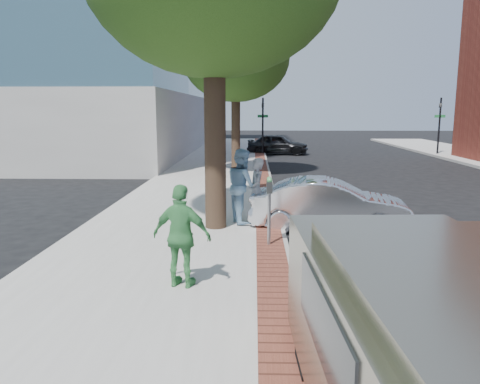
{
  "coord_description": "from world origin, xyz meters",
  "views": [
    {
      "loc": [
        0.34,
        -9.37,
        3.03
      ],
      "look_at": [
        0.03,
        0.97,
        1.2
      ],
      "focal_mm": 35.0,
      "sensor_mm": 36.0,
      "label": 1
    }
  ],
  "objects_px": {
    "bg_car": "(278,144)",
    "van": "(445,363)",
    "person_officer": "(242,186)",
    "parking_meter": "(269,197)",
    "person_green": "(182,236)",
    "person_gray": "(256,191)",
    "sedan_silver": "(329,205)"
  },
  "relations": [
    {
      "from": "person_officer",
      "to": "sedan_silver",
      "type": "height_order",
      "value": "person_officer"
    },
    {
      "from": "person_gray",
      "to": "sedan_silver",
      "type": "relative_size",
      "value": 0.42
    },
    {
      "from": "person_officer",
      "to": "person_green",
      "type": "xyz_separation_m",
      "value": [
        -0.87,
        -4.48,
        -0.1
      ]
    },
    {
      "from": "person_green",
      "to": "van",
      "type": "xyz_separation_m",
      "value": [
        2.7,
        -3.83,
        0.03
      ]
    },
    {
      "from": "person_officer",
      "to": "van",
      "type": "distance_m",
      "value": 8.51
    },
    {
      "from": "bg_car",
      "to": "person_green",
      "type": "bearing_deg",
      "value": -178.76
    },
    {
      "from": "parking_meter",
      "to": "bg_car",
      "type": "distance_m",
      "value": 22.3
    },
    {
      "from": "person_gray",
      "to": "van",
      "type": "distance_m",
      "value": 8.39
    },
    {
      "from": "person_gray",
      "to": "person_green",
      "type": "height_order",
      "value": "person_green"
    },
    {
      "from": "parking_meter",
      "to": "sedan_silver",
      "type": "bearing_deg",
      "value": 49.74
    },
    {
      "from": "person_green",
      "to": "bg_car",
      "type": "height_order",
      "value": "person_green"
    },
    {
      "from": "person_officer",
      "to": "van",
      "type": "bearing_deg",
      "value": 173.73
    },
    {
      "from": "bg_car",
      "to": "van",
      "type": "bearing_deg",
      "value": -172.5
    },
    {
      "from": "parking_meter",
      "to": "person_officer",
      "type": "relative_size",
      "value": 0.77
    },
    {
      "from": "parking_meter",
      "to": "sedan_silver",
      "type": "distance_m",
      "value": 2.5
    },
    {
      "from": "parking_meter",
      "to": "person_green",
      "type": "bearing_deg",
      "value": -121.5
    },
    {
      "from": "person_gray",
      "to": "person_officer",
      "type": "height_order",
      "value": "person_officer"
    },
    {
      "from": "person_officer",
      "to": "van",
      "type": "relative_size",
      "value": 0.37
    },
    {
      "from": "parking_meter",
      "to": "person_officer",
      "type": "distance_m",
      "value": 2.14
    },
    {
      "from": "person_green",
      "to": "person_gray",
      "type": "bearing_deg",
      "value": -90.8
    },
    {
      "from": "person_green",
      "to": "sedan_silver",
      "type": "distance_m",
      "value": 5.3
    },
    {
      "from": "person_green",
      "to": "bg_car",
      "type": "xyz_separation_m",
      "value": [
        2.77,
        24.7,
        -0.3
      ]
    },
    {
      "from": "parking_meter",
      "to": "person_gray",
      "type": "height_order",
      "value": "person_gray"
    },
    {
      "from": "person_green",
      "to": "parking_meter",
      "type": "bearing_deg",
      "value": -106.78
    },
    {
      "from": "parking_meter",
      "to": "person_gray",
      "type": "xyz_separation_m",
      "value": [
        -0.26,
        1.99,
        -0.22
      ]
    },
    {
      "from": "person_gray",
      "to": "van",
      "type": "bearing_deg",
      "value": 1.06
    },
    {
      "from": "parking_meter",
      "to": "bg_car",
      "type": "xyz_separation_m",
      "value": [
        1.27,
        22.26,
        -0.5
      ]
    },
    {
      "from": "person_gray",
      "to": "person_officer",
      "type": "xyz_separation_m",
      "value": [
        -0.36,
        0.05,
        0.12
      ]
    },
    {
      "from": "person_green",
      "to": "sedan_silver",
      "type": "relative_size",
      "value": 0.43
    },
    {
      "from": "person_green",
      "to": "van",
      "type": "relative_size",
      "value": 0.33
    },
    {
      "from": "person_gray",
      "to": "person_green",
      "type": "bearing_deg",
      "value": -24.55
    },
    {
      "from": "person_gray",
      "to": "bg_car",
      "type": "relative_size",
      "value": 0.41
    }
  ]
}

